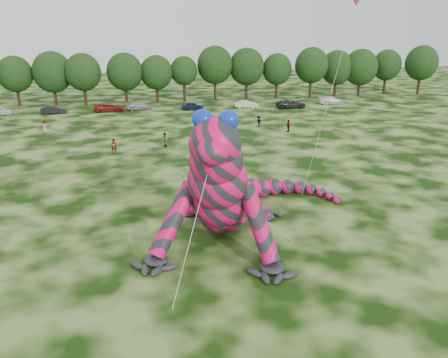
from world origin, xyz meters
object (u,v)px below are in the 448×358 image
at_px(spectator_1, 165,140).
at_px(tree_15, 360,72).
at_px(tree_4, 16,81).
at_px(spectator_4, 45,127).
at_px(tree_10, 215,73).
at_px(tree_12, 277,76).
at_px(car_3, 139,106).
at_px(tree_11, 247,74).
at_px(tree_6, 84,80).
at_px(spectator_3, 288,126).
at_px(tree_8, 157,79).
at_px(tree_9, 184,79).
at_px(car_5, 246,104).
at_px(flying_kite, 353,14).
at_px(inflatable_gecko, 225,164).
at_px(car_4, 192,106).
at_px(tree_13, 311,73).
at_px(car_7, 331,100).
at_px(tree_16, 386,72).
at_px(car_2, 109,107).
at_px(tree_7, 125,79).
at_px(tree_5, 53,78).
at_px(car_6, 291,104).
at_px(tree_17, 421,70).
at_px(spectator_2, 259,122).
at_px(tree_14, 336,73).
at_px(spectator_0, 114,146).

bearing_deg(spectator_1, tree_15, 108.64).
bearing_deg(tree_4, spectator_4, -70.76).
distance_m(tree_10, tree_12, 12.67).
bearing_deg(car_3, tree_11, -74.21).
bearing_deg(tree_6, spectator_3, -44.13).
bearing_deg(tree_8, tree_9, 3.89).
bearing_deg(car_5, tree_9, 57.75).
bearing_deg(tree_8, tree_6, -178.71).
bearing_deg(tree_8, spectator_1, -92.26).
bearing_deg(tree_9, tree_6, -177.97).
bearing_deg(tree_12, tree_6, -178.39).
bearing_deg(flying_kite, inflatable_gecko, -167.73).
bearing_deg(car_4, tree_4, 80.11).
xyz_separation_m(tree_13, spectator_4, (-48.25, -22.85, -4.16)).
distance_m(car_4, spectator_3, 22.53).
height_order(flying_kite, tree_12, flying_kite).
bearing_deg(tree_15, tree_11, 179.02).
bearing_deg(tree_10, tree_4, 179.79).
xyz_separation_m(tree_12, car_7, (7.95, -8.97, -3.76)).
xyz_separation_m(tree_16, car_2, (-58.54, -10.20, -3.95)).
height_order(tree_7, car_7, tree_7).
bearing_deg(tree_13, tree_5, 178.51).
bearing_deg(car_6, spectator_3, 161.36).
height_order(tree_6, tree_17, tree_17).
height_order(tree_5, spectator_1, tree_5).
distance_m(tree_5, tree_13, 50.27).
distance_m(tree_16, spectator_2, 45.99).
relative_size(tree_4, car_4, 2.28).
relative_size(tree_14, tree_16, 1.00).
bearing_deg(tree_7, car_2, -111.53).
height_order(car_2, spectator_3, spectator_3).
xyz_separation_m(tree_17, spectator_3, (-39.99, -28.61, -4.28)).
bearing_deg(car_7, spectator_4, 109.89).
xyz_separation_m(tree_8, tree_13, (31.35, 0.14, 0.59)).
bearing_deg(car_6, tree_8, 67.35).
distance_m(tree_10, tree_11, 6.40).
distance_m(tree_14, spectator_4, 59.92).
distance_m(inflatable_gecko, spectator_4, 38.91).
bearing_deg(spectator_2, tree_9, 160.13).
distance_m(tree_4, car_7, 58.58).
relative_size(tree_9, tree_12, 0.97).
height_order(tree_8, tree_15, tree_15).
bearing_deg(spectator_0, tree_5, -78.05).
height_order(tree_16, car_4, tree_16).
xyz_separation_m(tree_10, spectator_1, (-12.94, -35.22, -4.36)).
relative_size(car_6, spectator_3, 3.09).
bearing_deg(tree_8, car_6, -25.20).
xyz_separation_m(spectator_4, spectator_0, (9.59, -12.62, -0.01)).
bearing_deg(spectator_3, tree_11, 171.66).
xyz_separation_m(car_4, spectator_3, (10.69, -19.84, 0.19)).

